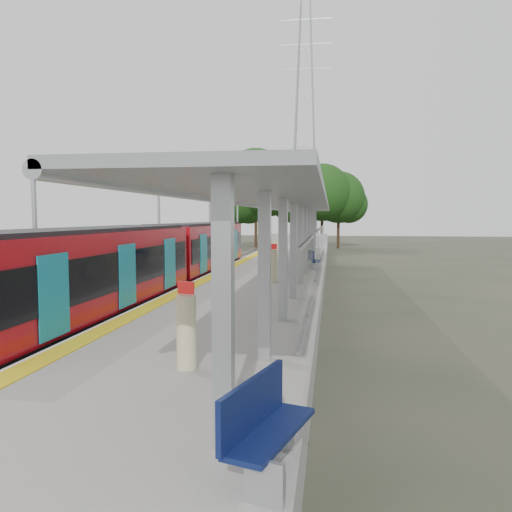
{
  "coord_description": "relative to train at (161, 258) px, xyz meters",
  "views": [
    {
      "loc": [
        3.35,
        -8.16,
        3.97
      ],
      "look_at": [
        0.17,
        12.99,
        2.3
      ],
      "focal_mm": 35.0,
      "sensor_mm": 36.0,
      "label": 1
    }
  ],
  "objects": [
    {
      "name": "bench_mid",
      "position": [
        6.95,
        6.57,
        -0.55
      ],
      "size": [
        0.48,
        1.42,
        0.96
      ],
      "rotation": [
        0.0,
        0.0,
        -0.04
      ],
      "color": "#0F1B4F",
      "rests_on": "platform"
    },
    {
      "name": "litter_bin",
      "position": [
        5.4,
        4.18,
        -0.6
      ],
      "size": [
        0.5,
        0.5,
        0.9
      ],
      "primitive_type": "cylinder",
      "rotation": [
        0.0,
        0.0,
        -0.16
      ],
      "color": "#9EA0A5",
      "rests_on": "platform"
    },
    {
      "name": "catenary_masts",
      "position": [
        -1.72,
        4.94,
        0.86
      ],
      "size": [
        2.08,
        48.16,
        5.4
      ],
      "color": "#9EA0A5",
      "rests_on": "ground"
    },
    {
      "name": "bench_near",
      "position": [
        7.1,
        -16.68,
        -0.46
      ],
      "size": [
        0.96,
        1.72,
        1.12
      ],
      "rotation": [
        0.0,
        0.0,
        -0.29
      ],
      "color": "#0F1B4F",
      "rests_on": "platform"
    },
    {
      "name": "tree_cluster",
      "position": [
        2.31,
        39.93,
        5.09
      ],
      "size": [
        18.88,
        10.7,
        12.41
      ],
      "color": "#382316",
      "rests_on": "ground"
    },
    {
      "name": "canopy",
      "position": [
        6.11,
        2.12,
        2.15
      ],
      "size": [
        3.27,
        38.0,
        3.66
      ],
      "color": "#9EA0A5",
      "rests_on": "platform"
    },
    {
      "name": "bench_far",
      "position": [
        6.74,
        7.46,
        -0.53
      ],
      "size": [
        0.93,
        1.52,
        1.0
      ],
      "rotation": [
        0.0,
        0.0,
        0.35
      ],
      "color": "#0F1B4F",
      "rests_on": "platform"
    },
    {
      "name": "pylon",
      "position": [
        3.5,
        58.94,
        16.95
      ],
      "size": [
        8.0,
        4.0,
        38.0
      ],
      "primitive_type": null,
      "color": "#9EA0A5",
      "rests_on": "ground"
    },
    {
      "name": "trackbed",
      "position": [
        -0.0,
        5.94,
        -1.93
      ],
      "size": [
        3.0,
        70.0,
        0.24
      ],
      "primitive_type": "cube",
      "color": "#59544C",
      "rests_on": "ground"
    },
    {
      "name": "info_pillar_near",
      "position": [
        5.08,
        -12.95,
        -0.3
      ],
      "size": [
        0.39,
        0.39,
        1.72
      ],
      "rotation": [
        0.0,
        0.0,
        -0.22
      ],
      "color": "#C5BA90",
      "rests_on": "platform"
    },
    {
      "name": "train",
      "position": [
        0.0,
        0.0,
        0.0
      ],
      "size": [
        2.74,
        27.6,
        3.62
      ],
      "color": "black",
      "rests_on": "ground"
    },
    {
      "name": "tactile_strip",
      "position": [
        1.95,
        5.94,
        -1.04
      ],
      "size": [
        0.6,
        50.0,
        0.02
      ],
      "primitive_type": "cube",
      "color": "gold",
      "rests_on": "platform"
    },
    {
      "name": "info_pillar_far",
      "position": [
        5.25,
        0.39,
        -0.29
      ],
      "size": [
        0.4,
        0.4,
        1.76
      ],
      "rotation": [
        0.0,
        0.0,
        -0.25
      ],
      "color": "#C5BA90",
      "rests_on": "platform"
    },
    {
      "name": "end_fence",
      "position": [
        4.5,
        30.89,
        -0.45
      ],
      "size": [
        6.0,
        0.1,
        1.2
      ],
      "primitive_type": "cube",
      "color": "#9EA0A5",
      "rests_on": "platform"
    },
    {
      "name": "ground",
      "position": [
        4.5,
        -14.06,
        -2.05
      ],
      "size": [
        200.0,
        200.0,
        0.0
      ],
      "primitive_type": "plane",
      "color": "#474438",
      "rests_on": "ground"
    },
    {
      "name": "platform",
      "position": [
        4.5,
        5.94,
        -1.55
      ],
      "size": [
        6.0,
        50.0,
        1.0
      ],
      "primitive_type": "cube",
      "color": "gray",
      "rests_on": "ground"
    }
  ]
}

